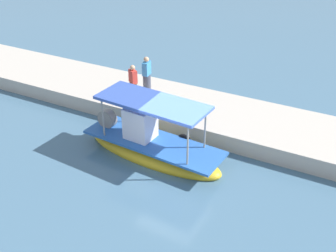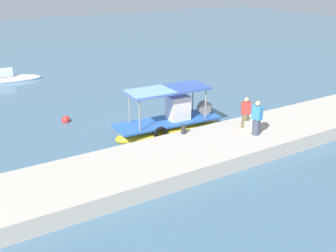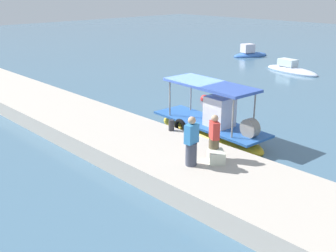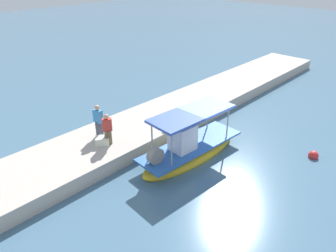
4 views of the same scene
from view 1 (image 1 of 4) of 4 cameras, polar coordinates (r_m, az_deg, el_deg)
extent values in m
plane|color=#456983|center=(16.53, 0.83, -5.71)|extent=(120.00, 120.00, 0.00)
cube|color=#BAB0A3|center=(19.42, 6.22, 1.27)|extent=(36.00, 3.83, 0.74)
ellipsoid|color=gold|center=(17.18, -1.99, -3.67)|extent=(6.21, 2.19, 0.95)
cube|color=#2B60AE|center=(16.89, -2.02, -2.18)|extent=(5.97, 2.17, 0.10)
cube|color=white|center=(16.86, -3.78, 0.29)|extent=(1.16, 1.05, 1.41)
cylinder|color=gray|center=(17.06, -8.80, 1.05)|extent=(0.07, 0.07, 1.77)
cylinder|color=gray|center=(17.96, -6.07, 2.82)|extent=(0.07, 0.07, 1.77)
cylinder|color=gray|center=(15.10, 2.68, -2.74)|extent=(0.07, 0.07, 1.77)
cylinder|color=gray|center=(16.12, 5.05, -0.53)|extent=(0.07, 0.07, 1.77)
cube|color=#3755AF|center=(16.02, -2.13, 3.22)|extent=(4.51, 2.05, 0.12)
torus|color=black|center=(17.25, 2.22, -2.22)|extent=(0.75, 0.23, 0.74)
cylinder|color=gray|center=(17.92, -8.22, 1.01)|extent=(0.82, 0.40, 0.80)
cylinder|color=#404556|center=(20.89, -2.87, 5.93)|extent=(0.42, 0.42, 0.81)
cube|color=#3785C9|center=(20.60, -2.92, 7.80)|extent=(0.31, 0.51, 0.67)
sphere|color=tan|center=(20.43, -2.96, 9.00)|extent=(0.26, 0.26, 0.26)
cylinder|color=brown|center=(20.22, -4.70, 4.94)|extent=(0.50, 0.50, 0.75)
cube|color=red|center=(19.94, -4.78, 6.73)|extent=(0.52, 0.45, 0.62)
sphere|color=tan|center=(19.78, -4.83, 7.88)|extent=(0.25, 0.25, 0.25)
cylinder|color=#2D2D33|center=(18.15, 2.10, 1.42)|extent=(0.24, 0.24, 0.46)
cube|color=silver|center=(20.55, -5.04, 4.81)|extent=(0.84, 0.82, 0.40)
camera|label=2|loc=(29.68, 37.37, 21.93)|focal=42.40mm
camera|label=3|loc=(31.71, -8.45, 24.07)|focal=43.26mm
camera|label=4|loc=(18.20, -52.76, 16.47)|focal=33.71mm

